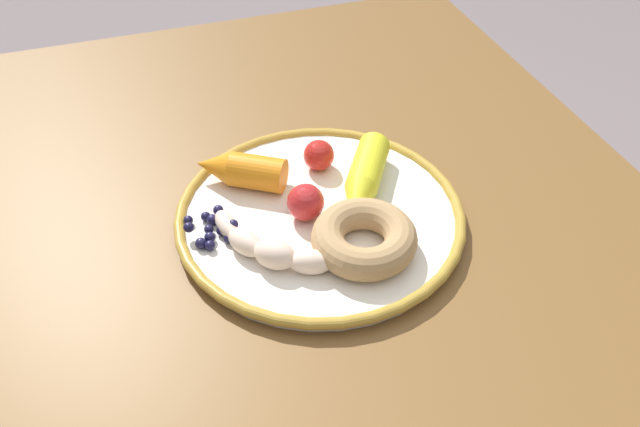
# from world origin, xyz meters

# --- Properties ---
(dining_table) EXTENTS (0.95, 0.72, 0.75)m
(dining_table) POSITION_xyz_m (0.00, 0.00, 0.63)
(dining_table) COLOR brown
(dining_table) RESTS_ON ground_plane
(plate) EXTENTS (0.31, 0.31, 0.02)m
(plate) POSITION_xyz_m (0.03, -0.02, 0.76)
(plate) COLOR white
(plate) RESTS_ON dining_table
(banana) EXTENTS (0.12, 0.14, 0.03)m
(banana) POSITION_xyz_m (0.08, -0.08, 0.77)
(banana) COLOR beige
(banana) RESTS_ON plate
(carrot_orange) EXTENTS (0.09, 0.11, 0.04)m
(carrot_orange) POSITION_xyz_m (-0.05, -0.09, 0.78)
(carrot_orange) COLOR orange
(carrot_orange) RESTS_ON plate
(carrot_yellow) EXTENTS (0.13, 0.10, 0.04)m
(carrot_yellow) POSITION_xyz_m (0.01, 0.03, 0.78)
(carrot_yellow) COLOR yellow
(carrot_yellow) RESTS_ON plate
(donut) EXTENTS (0.13, 0.13, 0.03)m
(donut) POSITION_xyz_m (0.09, 0.00, 0.77)
(donut) COLOR tan
(donut) RESTS_ON plate
(blueberry_pile) EXTENTS (0.06, 0.05, 0.02)m
(blueberry_pile) POSITION_xyz_m (0.02, -0.14, 0.76)
(blueberry_pile) COLOR #191638
(blueberry_pile) RESTS_ON plate
(tomato_near) EXTENTS (0.04, 0.04, 0.04)m
(tomato_near) POSITION_xyz_m (0.03, -0.04, 0.78)
(tomato_near) COLOR red
(tomato_near) RESTS_ON plate
(tomato_mid) EXTENTS (0.04, 0.04, 0.04)m
(tomato_mid) POSITION_xyz_m (-0.05, -0.00, 0.78)
(tomato_mid) COLOR red
(tomato_mid) RESTS_ON plate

